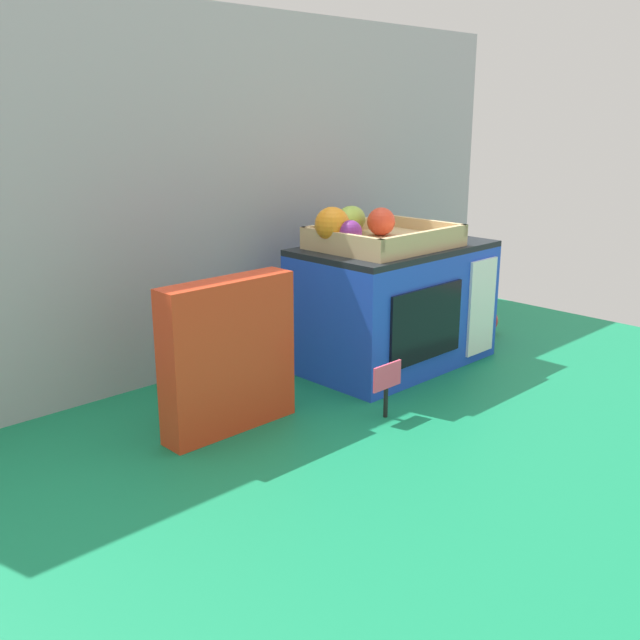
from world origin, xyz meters
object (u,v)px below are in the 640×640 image
object	(u,v)px
price_sign	(387,382)
toy_microwave	(394,305)
cookie_set_box	(227,356)
loose_toy_apple	(484,320)
food_groups_crate	(372,234)

from	to	relation	value
price_sign	toy_microwave	bearing A→B (deg)	38.13
cookie_set_box	loose_toy_apple	world-z (taller)	cookie_set_box
cookie_set_box	loose_toy_apple	size ratio (longest dim) A/B	3.79
food_groups_crate	cookie_set_box	bearing A→B (deg)	-173.69
price_sign	loose_toy_apple	bearing A→B (deg)	16.67
food_groups_crate	cookie_set_box	world-z (taller)	food_groups_crate
food_groups_crate	price_sign	distance (m)	0.35
food_groups_crate	price_sign	world-z (taller)	food_groups_crate
loose_toy_apple	cookie_set_box	bearing A→B (deg)	-179.41
toy_microwave	price_sign	distance (m)	0.31
food_groups_crate	loose_toy_apple	distance (m)	0.45
price_sign	loose_toy_apple	size ratio (longest dim) A/B	1.45
toy_microwave	cookie_set_box	world-z (taller)	cookie_set_box
loose_toy_apple	food_groups_crate	bearing A→B (deg)	174.34
price_sign	loose_toy_apple	distance (m)	0.58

